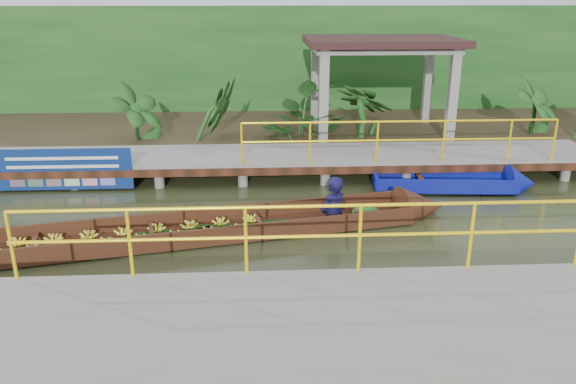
{
  "coord_description": "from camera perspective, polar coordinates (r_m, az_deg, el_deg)",
  "views": [
    {
      "loc": [
        -0.59,
        -10.2,
        4.41
      ],
      "look_at": [
        -0.02,
        0.5,
        0.6
      ],
      "focal_mm": 35.0,
      "sensor_mm": 36.0,
      "label": 1
    }
  ],
  "objects": [
    {
      "name": "ground",
      "position": [
        11.13,
        0.26,
        -3.77
      ],
      "size": [
        80.0,
        80.0,
        0.0
      ],
      "primitive_type": "plane",
      "color": "#2E361B",
      "rests_on": "ground"
    },
    {
      "name": "near_dock",
      "position": [
        7.45,
        10.14,
        -14.25
      ],
      "size": [
        18.0,
        2.4,
        1.73
      ],
      "color": "gray",
      "rests_on": "ground"
    },
    {
      "name": "blue_banner",
      "position": [
        14.01,
        -21.85,
        2.17
      ],
      "size": [
        3.15,
        0.04,
        0.99
      ],
      "color": "navy",
      "rests_on": "ground"
    },
    {
      "name": "moored_blue_boat",
      "position": [
        14.03,
        19.09,
        0.83
      ],
      "size": [
        3.87,
        1.32,
        0.91
      ],
      "rotation": [
        0.0,
        0.0,
        -0.09
      ],
      "color": "navy",
      "rests_on": "ground"
    },
    {
      "name": "far_dock",
      "position": [
        14.2,
        -0.44,
        3.49
      ],
      "size": [
        16.0,
        2.06,
        1.66
      ],
      "color": "gray",
      "rests_on": "ground"
    },
    {
      "name": "pavilion",
      "position": [
        16.96,
        9.49,
        13.92
      ],
      "size": [
        4.4,
        3.0,
        3.0
      ],
      "color": "gray",
      "rests_on": "ground"
    },
    {
      "name": "vendor_boat",
      "position": [
        10.84,
        -6.65,
        -3.11
      ],
      "size": [
        10.1,
        3.06,
        2.24
      ],
      "rotation": [
        0.0,
        0.0,
        0.21
      ],
      "color": "#391D0F",
      "rests_on": "ground"
    },
    {
      "name": "foliage_backdrop",
      "position": [
        20.36,
        -1.37,
        12.76
      ],
      "size": [
        30.0,
        0.8,
        4.0
      ],
      "primitive_type": "cube",
      "color": "#164516",
      "rests_on": "ground"
    },
    {
      "name": "tropical_plants",
      "position": [
        16.07,
        7.29,
        8.22
      ],
      "size": [
        14.35,
        1.35,
        1.69
      ],
      "color": "#164516",
      "rests_on": "ground"
    },
    {
      "name": "land_strip",
      "position": [
        18.2,
        -1.09,
        6.27
      ],
      "size": [
        30.0,
        8.0,
        0.45
      ],
      "primitive_type": "cube",
      "color": "#2E2317",
      "rests_on": "ground"
    }
  ]
}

